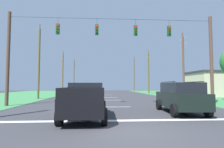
{
  "coord_description": "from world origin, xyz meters",
  "views": [
    {
      "loc": [
        -1.26,
        -7.41,
        1.81
      ],
      "look_at": [
        0.02,
        12.94,
        3.06
      ],
      "focal_mm": 29.65,
      "sensor_mm": 36.0,
      "label": 1
    }
  ],
  "objects_px": {
    "utility_pole_mid_right": "(183,65)",
    "utility_pole_distant_right": "(63,72)",
    "pickup_truck": "(86,100)",
    "overhead_signal_span": "(114,54)",
    "distant_car_crossing_white": "(73,91)",
    "suv_black": "(180,97)",
    "roadside_store": "(218,84)",
    "utility_pole_near_left": "(134,74)",
    "utility_pole_distant_left": "(74,75)",
    "utility_pole_far_left": "(39,62)",
    "utility_pole_far_right": "(149,72)"
  },
  "relations": [
    {
      "from": "utility_pole_far_right",
      "to": "utility_pole_distant_left",
      "type": "xyz_separation_m",
      "value": [
        -19.39,
        16.8,
        -0.01
      ]
    },
    {
      "from": "utility_pole_far_left",
      "to": "utility_pole_distant_right",
      "type": "xyz_separation_m",
      "value": [
        -0.51,
        18.25,
        0.04
      ]
    },
    {
      "from": "overhead_signal_span",
      "to": "utility_pole_distant_left",
      "type": "bearing_deg",
      "value": 102.8
    },
    {
      "from": "pickup_truck",
      "to": "distant_car_crossing_white",
      "type": "xyz_separation_m",
      "value": [
        -4.16,
        24.15,
        -0.18
      ]
    },
    {
      "from": "utility_pole_mid_right",
      "to": "suv_black",
      "type": "bearing_deg",
      "value": -115.8
    },
    {
      "from": "pickup_truck",
      "to": "utility_pole_near_left",
      "type": "height_order",
      "value": "utility_pole_near_left"
    },
    {
      "from": "utility_pole_far_right",
      "to": "utility_pole_distant_right",
      "type": "height_order",
      "value": "utility_pole_far_right"
    },
    {
      "from": "pickup_truck",
      "to": "overhead_signal_span",
      "type": "bearing_deg",
      "value": 72.46
    },
    {
      "from": "utility_pole_mid_right",
      "to": "utility_pole_distant_left",
      "type": "bearing_deg",
      "value": 119.95
    },
    {
      "from": "pickup_truck",
      "to": "distant_car_crossing_white",
      "type": "distance_m",
      "value": 24.51
    },
    {
      "from": "suv_black",
      "to": "utility_pole_near_left",
      "type": "xyz_separation_m",
      "value": [
        5.81,
        47.99,
        4.56
      ]
    },
    {
      "from": "utility_pole_mid_right",
      "to": "utility_pole_distant_right",
      "type": "xyz_separation_m",
      "value": [
        -20.08,
        18.89,
        0.34
      ]
    },
    {
      "from": "utility_pole_far_left",
      "to": "roadside_store",
      "type": "relative_size",
      "value": 1.16
    },
    {
      "from": "utility_pole_distant_left",
      "to": "utility_pole_near_left",
      "type": "bearing_deg",
      "value": 3.65
    },
    {
      "from": "utility_pole_distant_right",
      "to": "suv_black",
      "type": "bearing_deg",
      "value": -66.08
    },
    {
      "from": "utility_pole_mid_right",
      "to": "utility_pole_near_left",
      "type": "xyz_separation_m",
      "value": [
        -0.29,
        35.36,
        1.02
      ]
    },
    {
      "from": "utility_pole_mid_right",
      "to": "utility_pole_distant_left",
      "type": "distance_m",
      "value": 39.38
    },
    {
      "from": "utility_pole_far_left",
      "to": "roadside_store",
      "type": "xyz_separation_m",
      "value": [
        27.93,
        4.66,
        -2.82
      ]
    },
    {
      "from": "suv_black",
      "to": "utility_pole_far_right",
      "type": "xyz_separation_m",
      "value": [
        5.84,
        29.95,
        3.93
      ]
    },
    {
      "from": "utility_pole_mid_right",
      "to": "pickup_truck",
      "type": "bearing_deg",
      "value": -130.73
    },
    {
      "from": "utility_pole_distant_left",
      "to": "roadside_store",
      "type": "height_order",
      "value": "utility_pole_distant_left"
    },
    {
      "from": "distant_car_crossing_white",
      "to": "roadside_store",
      "type": "xyz_separation_m",
      "value": [
        24.66,
        -4.75,
        1.3
      ]
    },
    {
      "from": "overhead_signal_span",
      "to": "pickup_truck",
      "type": "bearing_deg",
      "value": -107.54
    },
    {
      "from": "utility_pole_near_left",
      "to": "utility_pole_distant_left",
      "type": "relative_size",
      "value": 1.13
    },
    {
      "from": "distant_car_crossing_white",
      "to": "utility_pole_far_left",
      "type": "bearing_deg",
      "value": -109.15
    },
    {
      "from": "utility_pole_far_right",
      "to": "utility_pole_mid_right",
      "type": "bearing_deg",
      "value": -89.12
    },
    {
      "from": "utility_pole_far_right",
      "to": "utility_pole_distant_left",
      "type": "relative_size",
      "value": 0.98
    },
    {
      "from": "distant_car_crossing_white",
      "to": "utility_pole_near_left",
      "type": "distance_m",
      "value": 30.35
    },
    {
      "from": "utility_pole_distant_left",
      "to": "distant_car_crossing_white",
      "type": "bearing_deg",
      "value": -82.08
    },
    {
      "from": "utility_pole_near_left",
      "to": "roadside_store",
      "type": "distance_m",
      "value": 31.48
    },
    {
      "from": "utility_pole_far_left",
      "to": "roadside_store",
      "type": "height_order",
      "value": "utility_pole_far_left"
    },
    {
      "from": "utility_pole_far_left",
      "to": "utility_pole_near_left",
      "type": "bearing_deg",
      "value": 60.95
    },
    {
      "from": "suv_black",
      "to": "utility_pole_distant_left",
      "type": "height_order",
      "value": "utility_pole_distant_left"
    },
    {
      "from": "utility_pole_far_left",
      "to": "utility_pole_distant_right",
      "type": "bearing_deg",
      "value": 91.59
    },
    {
      "from": "overhead_signal_span",
      "to": "distant_car_crossing_white",
      "type": "distance_m",
      "value": 19.23
    },
    {
      "from": "overhead_signal_span",
      "to": "utility_pole_far_right",
      "type": "xyz_separation_m",
      "value": [
        9.88,
        25.07,
        0.3
      ]
    },
    {
      "from": "utility_pole_far_right",
      "to": "utility_pole_near_left",
      "type": "distance_m",
      "value": 18.05
    },
    {
      "from": "pickup_truck",
      "to": "roadside_store",
      "type": "xyz_separation_m",
      "value": [
        20.51,
        19.41,
        1.12
      ]
    },
    {
      "from": "suv_black",
      "to": "distant_car_crossing_white",
      "type": "height_order",
      "value": "suv_black"
    },
    {
      "from": "distant_car_crossing_white",
      "to": "utility_pole_far_right",
      "type": "distance_m",
      "value": 18.11
    },
    {
      "from": "utility_pole_distant_left",
      "to": "roadside_store",
      "type": "bearing_deg",
      "value": -45.82
    },
    {
      "from": "overhead_signal_span",
      "to": "distant_car_crossing_white",
      "type": "height_order",
      "value": "overhead_signal_span"
    },
    {
      "from": "distant_car_crossing_white",
      "to": "utility_pole_far_right",
      "type": "relative_size",
      "value": 0.44
    },
    {
      "from": "overhead_signal_span",
      "to": "utility_pole_near_left",
      "type": "bearing_deg",
      "value": 77.13
    },
    {
      "from": "overhead_signal_span",
      "to": "utility_pole_distant_left",
      "type": "xyz_separation_m",
      "value": [
        -9.52,
        41.88,
        0.29
      ]
    },
    {
      "from": "distant_car_crossing_white",
      "to": "suv_black",
      "type": "bearing_deg",
      "value": -65.76
    },
    {
      "from": "suv_black",
      "to": "pickup_truck",
      "type": "bearing_deg",
      "value": -166.19
    },
    {
      "from": "distant_car_crossing_white",
      "to": "utility_pole_mid_right",
      "type": "xyz_separation_m",
      "value": [
        16.31,
        -10.04,
        3.81
      ]
    },
    {
      "from": "utility_pole_mid_right",
      "to": "utility_pole_distant_right",
      "type": "bearing_deg",
      "value": 136.76
    },
    {
      "from": "utility_pole_distant_right",
      "to": "utility_pole_far_right",
      "type": "bearing_deg",
      "value": -4.51
    }
  ]
}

